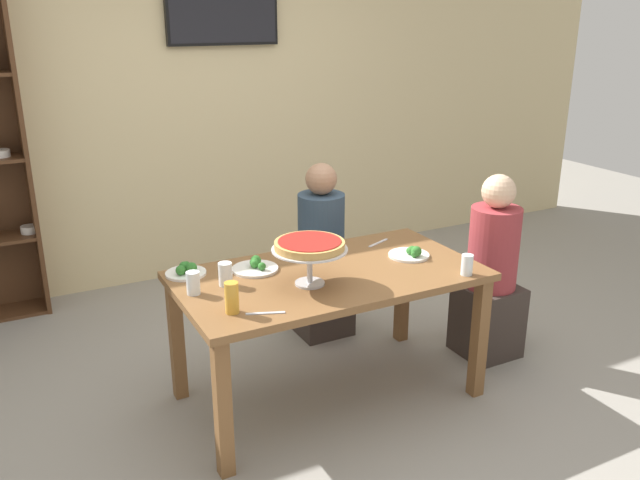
{
  "coord_description": "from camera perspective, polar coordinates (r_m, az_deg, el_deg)",
  "views": [
    {
      "loc": [
        -1.53,
        -2.83,
        2.04
      ],
      "look_at": [
        0.0,
        0.1,
        0.89
      ],
      "focal_mm": 37.01,
      "sensor_mm": 36.0,
      "label": 1
    }
  ],
  "objects": [
    {
      "name": "ground_plane",
      "position": [
        3.81,
        0.71,
        -13.2
      ],
      "size": [
        12.0,
        12.0,
        0.0
      ],
      "primitive_type": "plane",
      "color": "gray"
    },
    {
      "name": "rear_partition",
      "position": [
        5.3,
        -10.79,
        11.91
      ],
      "size": [
        8.0,
        0.12,
        2.8
      ],
      "primitive_type": "cube",
      "color": "beige",
      "rests_on": "ground_plane"
    },
    {
      "name": "dining_table",
      "position": [
        3.51,
        0.76,
        -4.24
      ],
      "size": [
        1.6,
        0.86,
        0.74
      ],
      "color": "brown",
      "rests_on": "ground_plane"
    },
    {
      "name": "television",
      "position": [
        5.24,
        -8.43,
        18.94
      ],
      "size": [
        0.87,
        0.05,
        0.48
      ],
      "color": "black"
    },
    {
      "name": "diner_far_right",
      "position": [
        4.3,
        0.1,
        -1.95
      ],
      "size": [
        0.34,
        0.34,
        1.15
      ],
      "rotation": [
        0.0,
        0.0,
        -1.57
      ],
      "color": "#382D28",
      "rests_on": "ground_plane"
    },
    {
      "name": "diner_head_east",
      "position": [
        4.15,
        14.54,
        -3.38
      ],
      "size": [
        0.34,
        0.34,
        1.15
      ],
      "rotation": [
        0.0,
        0.0,
        3.14
      ],
      "color": "#382D28",
      "rests_on": "ground_plane"
    },
    {
      "name": "deep_dish_pizza_stand",
      "position": [
        3.25,
        -0.91,
        -0.67
      ],
      "size": [
        0.38,
        0.38,
        0.23
      ],
      "color": "silver",
      "rests_on": "dining_table"
    },
    {
      "name": "salad_plate_near_diner",
      "position": [
        3.71,
        7.86,
        -1.17
      ],
      "size": [
        0.23,
        0.23,
        0.07
      ],
      "color": "white",
      "rests_on": "dining_table"
    },
    {
      "name": "salad_plate_far_diner",
      "position": [
        3.51,
        -5.6,
        -2.3
      ],
      "size": [
        0.25,
        0.25,
        0.07
      ],
      "color": "white",
      "rests_on": "dining_table"
    },
    {
      "name": "salad_plate_spare",
      "position": [
        3.5,
        -11.51,
        -2.61
      ],
      "size": [
        0.21,
        0.21,
        0.07
      ],
      "color": "white",
      "rests_on": "dining_table"
    },
    {
      "name": "beer_glass_amber_tall",
      "position": [
        3.02,
        -7.64,
        -4.96
      ],
      "size": [
        0.07,
        0.07,
        0.15
      ],
      "primitive_type": "cylinder",
      "color": "gold",
      "rests_on": "dining_table"
    },
    {
      "name": "water_glass_clear_near",
      "position": [
        3.25,
        -10.91,
        -3.67
      ],
      "size": [
        0.07,
        0.07,
        0.11
      ],
      "primitive_type": "cylinder",
      "color": "white",
      "rests_on": "dining_table"
    },
    {
      "name": "water_glass_clear_far",
      "position": [
        3.32,
        -8.18,
        -2.94
      ],
      "size": [
        0.07,
        0.07,
        0.12
      ],
      "primitive_type": "cylinder",
      "color": "white",
      "rests_on": "dining_table"
    },
    {
      "name": "water_glass_clear_spare",
      "position": [
        3.5,
        12.59,
        -2.11
      ],
      "size": [
        0.06,
        0.06,
        0.11
      ],
      "primitive_type": "cylinder",
      "color": "white",
      "rests_on": "dining_table"
    },
    {
      "name": "cutlery_fork_near",
      "position": [
        3.02,
        -4.74,
        -6.32
      ],
      "size": [
        0.17,
        0.08,
        0.0
      ],
      "primitive_type": "cube",
      "rotation": [
        0.0,
        0.0,
        -0.37
      ],
      "color": "silver",
      "rests_on": "dining_table"
    },
    {
      "name": "cutlery_knife_near",
      "position": [
        3.91,
        5.05,
        -0.25
      ],
      "size": [
        0.17,
        0.08,
        0.0
      ],
      "primitive_type": "cube",
      "rotation": [
        0.0,
        0.0,
        3.54
      ],
      "color": "silver",
      "rests_on": "dining_table"
    },
    {
      "name": "cutlery_fork_far",
      "position": [
        3.7,
        -2.13,
        -1.37
      ],
      "size": [
        0.18,
        0.07,
        0.0
      ],
      "primitive_type": "cube",
      "rotation": [
        0.0,
        0.0,
        2.83
      ],
      "color": "silver",
      "rests_on": "dining_table"
    }
  ]
}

